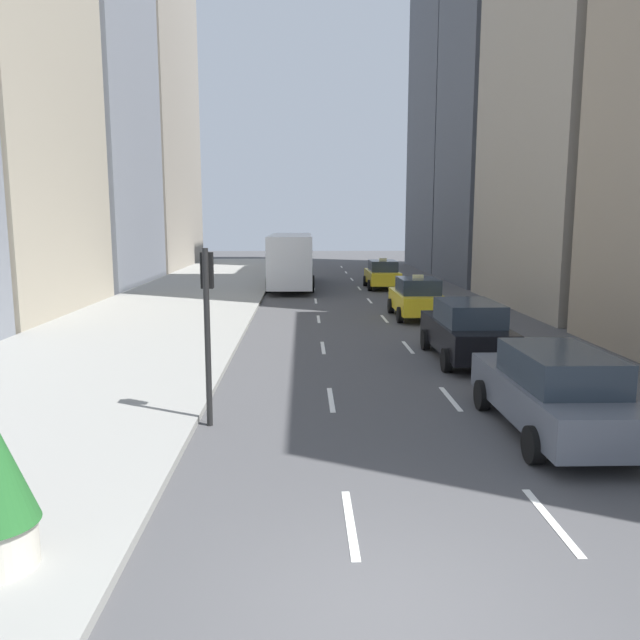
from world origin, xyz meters
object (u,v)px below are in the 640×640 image
(traffic_light_pole, at_px, (207,308))
(sedan_black_near, at_px, (466,330))
(sedan_silver_behind, at_px, (553,390))
(taxi_second, at_px, (417,298))
(city_bus, at_px, (291,258))
(taxi_lead, at_px, (382,274))

(traffic_light_pole, bearing_deg, sedan_black_near, 40.33)
(sedan_silver_behind, xyz_separation_m, traffic_light_pole, (-6.75, 0.79, 1.53))
(taxi_second, bearing_deg, sedan_black_near, -90.00)
(city_bus, distance_m, traffic_light_pole, 26.90)
(sedan_silver_behind, bearing_deg, sedan_black_near, 90.00)
(sedan_silver_behind, relative_size, city_bus, 0.43)
(taxi_lead, xyz_separation_m, city_bus, (-5.61, 1.21, 0.91))
(sedan_silver_behind, distance_m, traffic_light_pole, 6.97)
(sedan_black_near, xyz_separation_m, sedan_silver_behind, (0.00, -6.52, -0.03))
(taxi_second, distance_m, sedan_silver_behind, 14.71)
(taxi_lead, bearing_deg, traffic_light_pole, -104.74)
(sedan_silver_behind, relative_size, traffic_light_pole, 1.39)
(traffic_light_pole, bearing_deg, taxi_lead, 75.26)
(taxi_second, distance_m, traffic_light_pole, 15.55)
(taxi_lead, height_order, taxi_second, same)
(taxi_second, xyz_separation_m, traffic_light_pole, (-6.75, -13.92, 1.53))
(taxi_lead, distance_m, sedan_black_near, 19.93)
(sedan_silver_behind, bearing_deg, taxi_lead, 90.00)
(taxi_lead, xyz_separation_m, taxi_second, (0.00, -11.74, 0.00))
(sedan_silver_behind, xyz_separation_m, city_bus, (-5.61, 27.65, 0.91))
(taxi_lead, bearing_deg, sedan_black_near, -90.00)
(sedan_black_near, bearing_deg, sedan_silver_behind, -90.00)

